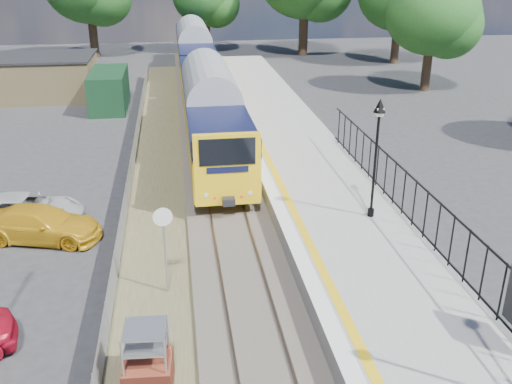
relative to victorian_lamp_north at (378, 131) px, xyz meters
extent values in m
plane|color=#2D2D30|center=(-5.30, -6.00, -4.30)|extent=(120.00, 120.00, 0.00)
cube|color=#473F38|center=(-5.30, 4.00, -4.20)|extent=(3.40, 80.00, 0.20)
cube|color=#4C472D|center=(-8.20, 2.00, -4.27)|extent=(2.60, 70.00, 0.06)
cube|color=brown|center=(-6.02, 4.00, -4.08)|extent=(0.07, 80.00, 0.14)
cube|color=brown|center=(-4.58, 4.00, -4.08)|extent=(0.07, 80.00, 0.14)
cube|color=gray|center=(-1.10, 2.00, -3.85)|extent=(5.00, 70.00, 0.90)
cube|color=silver|center=(-3.35, 2.00, -3.39)|extent=(0.50, 70.00, 0.01)
cube|color=yellow|center=(-2.85, 2.00, -3.39)|extent=(0.30, 70.00, 0.01)
cylinder|color=black|center=(0.00, 0.00, -3.25)|extent=(0.24, 0.24, 0.30)
cylinder|color=black|center=(0.00, 0.00, -1.40)|extent=(0.10, 0.10, 3.70)
cube|color=black|center=(0.00, 0.00, 0.55)|extent=(0.08, 0.08, 0.30)
cube|color=beige|center=(0.00, 0.00, 0.72)|extent=(0.26, 0.26, 0.30)
cone|color=black|center=(0.00, 0.00, 0.95)|extent=(0.44, 0.44, 0.50)
cube|color=black|center=(1.25, -3.50, -1.65)|extent=(0.05, 26.00, 0.05)
cube|color=tan|center=(-17.30, 26.00, -2.80)|extent=(8.00, 6.00, 3.00)
cube|color=black|center=(-17.30, 26.00, -1.25)|extent=(8.20, 6.20, 0.15)
cube|color=#14371A|center=(-11.80, 22.00, -3.00)|extent=(2.40, 6.00, 2.60)
cylinder|color=#332319|center=(-15.30, 44.00, -2.37)|extent=(0.88, 0.88, 3.85)
cylinder|color=#332319|center=(-3.30, 46.00, -2.72)|extent=(0.72, 0.72, 3.15)
cylinder|color=#332319|center=(6.70, 42.00, -2.20)|extent=(0.96, 0.96, 4.20)
cylinder|color=#332319|center=(14.70, 36.00, -2.55)|extent=(0.80, 0.80, 3.50)
cylinder|color=#332319|center=(12.70, 24.00, -2.72)|extent=(0.72, 0.72, 3.15)
ellipsoid|color=#194B19|center=(12.70, 24.00, 1.55)|extent=(7.20, 7.20, 6.12)
cube|color=yellow|center=(-5.30, 12.35, -2.61)|extent=(2.80, 20.00, 1.90)
cube|color=#0E1233|center=(-5.30, 12.35, -1.31)|extent=(2.82, 20.00, 0.90)
cube|color=black|center=(-5.30, 12.35, -1.31)|extent=(2.82, 18.00, 0.70)
cube|color=black|center=(-5.30, 12.35, -3.79)|extent=(2.00, 18.00, 0.45)
cube|color=yellow|center=(-5.30, 32.95, -2.61)|extent=(2.80, 20.00, 1.90)
cube|color=#0E1233|center=(-5.30, 32.95, -1.31)|extent=(2.82, 20.00, 0.90)
cube|color=black|center=(-5.30, 32.95, -1.31)|extent=(2.82, 18.00, 0.70)
cube|color=black|center=(-5.30, 32.95, -3.79)|extent=(2.00, 18.00, 0.45)
cube|color=black|center=(-5.30, 2.14, -1.26)|extent=(2.24, 0.04, 1.10)
cube|color=maroon|center=(-8.27, -7.37, -3.84)|extent=(1.27, 1.27, 0.92)
cylinder|color=#999EA3|center=(-7.80, -2.90, -2.92)|extent=(0.06, 0.06, 2.76)
cylinder|color=silver|center=(-7.80, -2.95, -1.54)|extent=(0.62, 0.09, 0.62)
imported|color=gold|center=(-12.57, 1.57, -3.63)|extent=(4.90, 2.99, 1.33)
imported|color=silver|center=(-13.51, 3.00, -3.65)|extent=(4.94, 2.76, 1.30)
camera|label=1|loc=(-7.22, -19.05, 6.00)|focal=40.00mm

